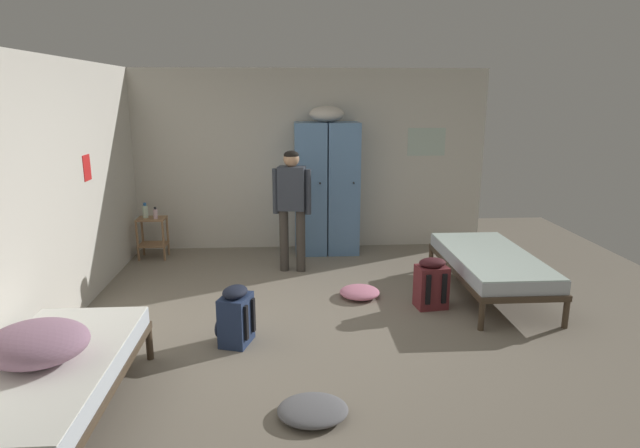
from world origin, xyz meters
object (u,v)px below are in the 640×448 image
at_px(person_traveler, 292,200).
at_px(clothes_pile_pink, 360,292).
at_px(lotion_bottle, 155,213).
at_px(shelf_unit, 153,234).
at_px(bed_right, 490,263).
at_px(water_bottle, 145,211).
at_px(backpack_navy, 235,317).
at_px(locker_bank, 327,186).
at_px(bedding_heap, 37,343).
at_px(clothes_pile_grey, 313,410).
at_px(backpack_maroon, 431,284).
at_px(bed_left_front, 49,376).

distance_m(person_traveler, clothes_pile_pink, 1.50).
bearing_deg(lotion_bottle, shelf_unit, 150.26).
relative_size(bed_right, water_bottle, 9.07).
distance_m(lotion_bottle, backpack_navy, 2.99).
bearing_deg(water_bottle, bed_right, -21.57).
bearing_deg(backpack_navy, shelf_unit, 117.12).
distance_m(shelf_unit, bed_right, 4.47).
bearing_deg(locker_bank, lotion_bottle, -175.33).
xyz_separation_m(bedding_heap, clothes_pile_grey, (1.84, -0.01, -0.57)).
bearing_deg(clothes_pile_pink, shelf_unit, 148.39).
distance_m(person_traveler, clothes_pile_grey, 3.33).
distance_m(water_bottle, backpack_navy, 3.11).
height_order(shelf_unit, backpack_navy, shelf_unit).
height_order(backpack_navy, backpack_maroon, same).
bearing_deg(person_traveler, shelf_unit, 160.62).
relative_size(bed_left_front, lotion_bottle, 11.75).
height_order(locker_bank, backpack_maroon, locker_bank).
height_order(water_bottle, lotion_bottle, water_bottle).
relative_size(shelf_unit, backpack_navy, 1.04).
relative_size(locker_bank, lotion_bottle, 12.80).
bearing_deg(locker_bank, shelf_unit, -176.41).
xyz_separation_m(shelf_unit, clothes_pile_pink, (2.67, -1.64, -0.29)).
relative_size(bed_right, clothes_pile_pink, 4.24).
height_order(shelf_unit, bed_left_front, shelf_unit).
relative_size(person_traveler, clothes_pile_grey, 3.05).
xyz_separation_m(bed_right, bed_left_front, (-3.90, -2.23, 0.00)).
xyz_separation_m(shelf_unit, lotion_bottle, (0.07, -0.04, 0.30)).
bearing_deg(backpack_maroon, bed_right, 22.61).
distance_m(person_traveler, lotion_bottle, 1.99).
relative_size(lotion_bottle, backpack_maroon, 0.29).
bearing_deg(bedding_heap, shelf_unit, 92.90).
bearing_deg(shelf_unit, clothes_pile_grey, -62.36).
bearing_deg(person_traveler, clothes_pile_pink, -52.44).
xyz_separation_m(bedding_heap, water_bottle, (-0.28, 3.89, 0.04)).
bearing_deg(lotion_bottle, clothes_pile_grey, -62.93).
xyz_separation_m(person_traveler, backpack_navy, (-0.55, -2.02, -0.68)).
relative_size(backpack_maroon, clothes_pile_pink, 1.23).
bearing_deg(clothes_pile_grey, bed_right, 46.50).
height_order(backpack_maroon, clothes_pile_grey, backpack_maroon).
height_order(shelf_unit, lotion_bottle, lotion_bottle).
height_order(lotion_bottle, backpack_navy, lotion_bottle).
height_order(bed_right, bedding_heap, bedding_heap).
height_order(bed_right, backpack_maroon, backpack_maroon).
bearing_deg(bed_right, lotion_bottle, 158.44).
bearing_deg(backpack_maroon, water_bottle, 150.19).
bearing_deg(backpack_navy, bed_right, 20.69).
xyz_separation_m(bed_left_front, water_bottle, (-0.33, 3.90, 0.28)).
height_order(bed_right, person_traveler, person_traveler).
xyz_separation_m(clothes_pile_pink, clothes_pile_grey, (-0.64, -2.24, -0.01)).
bearing_deg(locker_bank, bed_left_front, -118.38).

